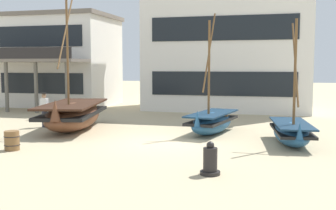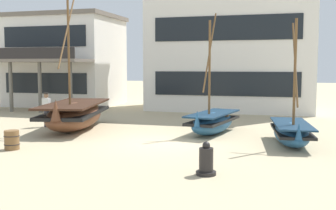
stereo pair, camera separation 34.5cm
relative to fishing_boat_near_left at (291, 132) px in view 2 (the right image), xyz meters
name	(u,v)px [view 2 (the right image)]	position (x,y,z in m)	size (l,w,h in m)	color
ground_plane	(161,143)	(-4.90, -1.05, -0.48)	(120.00, 120.00, 0.00)	tan
fishing_boat_near_left	(291,132)	(0.00, 0.00, 0.00)	(1.72, 3.81, 4.73)	#23517A
fishing_boat_centre_large	(74,115)	(-9.85, 1.09, 0.22)	(3.40, 5.92, 7.06)	brown
fishing_boat_far_right	(213,122)	(-3.34, 1.69, 0.05)	(2.00, 3.95, 5.30)	#23517A
fisherman_by_hull	(46,110)	(-11.58, 1.46, 0.35)	(0.37, 0.26, 1.68)	#33333D
capstan_winch	(206,162)	(-2.32, -5.21, -0.11)	(0.57, 0.57, 0.94)	black
wooden_barrel	(12,140)	(-9.69, -3.77, -0.13)	(0.56, 0.56, 0.70)	brown
harbor_building_main	(232,32)	(-3.91, 12.38, 4.81)	(11.21, 6.43, 10.56)	white
harbor_building_annex	(66,60)	(-16.45, 11.85, 2.91)	(7.91, 8.65, 6.77)	white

